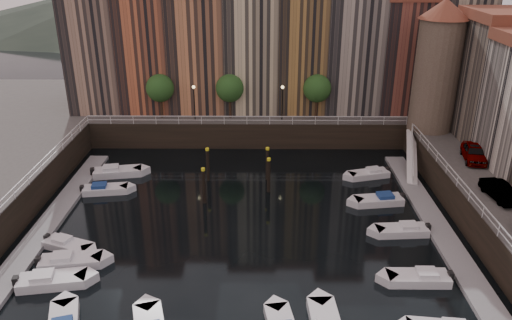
{
  "coord_description": "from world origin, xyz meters",
  "views": [
    {
      "loc": [
        1.48,
        -37.38,
        21.54
      ],
      "look_at": [
        1.13,
        4.0,
        3.76
      ],
      "focal_mm": 35.0,
      "sensor_mm": 36.0,
      "label": 1
    }
  ],
  "objects_px": {
    "car_b": "(499,192)",
    "boat_left_1": "(70,261)",
    "mooring_pilings": "(237,173)",
    "boat_left_2": "(67,245)",
    "car_a": "(474,154)",
    "gangway": "(412,154)",
    "corner_tower": "(437,64)",
    "boat_left_0": "(51,281)"
  },
  "relations": [
    {
      "from": "gangway",
      "to": "boat_left_1",
      "type": "xyz_separation_m",
      "value": [
        -29.51,
        -16.96,
        -1.55
      ]
    },
    {
      "from": "boat_left_1",
      "to": "car_a",
      "type": "height_order",
      "value": "car_a"
    },
    {
      "from": "mooring_pilings",
      "to": "car_a",
      "type": "xyz_separation_m",
      "value": [
        22.08,
        -0.15,
        2.12
      ]
    },
    {
      "from": "boat_left_0",
      "to": "car_b",
      "type": "xyz_separation_m",
      "value": [
        33.34,
        7.25,
        3.28
      ]
    },
    {
      "from": "boat_left_0",
      "to": "boat_left_2",
      "type": "distance_m",
      "value": 4.56
    },
    {
      "from": "corner_tower",
      "to": "car_a",
      "type": "bearing_deg",
      "value": -80.92
    },
    {
      "from": "boat_left_0",
      "to": "car_b",
      "type": "distance_m",
      "value": 34.28
    },
    {
      "from": "gangway",
      "to": "boat_left_1",
      "type": "height_order",
      "value": "gangway"
    },
    {
      "from": "boat_left_1",
      "to": "boat_left_2",
      "type": "bearing_deg",
      "value": 105.6
    },
    {
      "from": "gangway",
      "to": "boat_left_2",
      "type": "bearing_deg",
      "value": -154.2
    },
    {
      "from": "car_b",
      "to": "gangway",
      "type": "bearing_deg",
      "value": 98.27
    },
    {
      "from": "mooring_pilings",
      "to": "car_b",
      "type": "xyz_separation_m",
      "value": [
        21.11,
        -7.85,
        2.0
      ]
    },
    {
      "from": "gangway",
      "to": "car_a",
      "type": "distance_m",
      "value": 6.38
    },
    {
      "from": "mooring_pilings",
      "to": "boat_left_2",
      "type": "height_order",
      "value": "mooring_pilings"
    },
    {
      "from": "corner_tower",
      "to": "gangway",
      "type": "bearing_deg",
      "value": -122.8
    },
    {
      "from": "car_b",
      "to": "mooring_pilings",
      "type": "bearing_deg",
      "value": 152.33
    },
    {
      "from": "car_a",
      "to": "gangway",
      "type": "bearing_deg",
      "value": 145.54
    },
    {
      "from": "gangway",
      "to": "car_a",
      "type": "height_order",
      "value": "car_a"
    },
    {
      "from": "mooring_pilings",
      "to": "boat_left_1",
      "type": "height_order",
      "value": "mooring_pilings"
    },
    {
      "from": "boat_left_1",
      "to": "boat_left_0",
      "type": "bearing_deg",
      "value": -109.85
    },
    {
      "from": "boat_left_0",
      "to": "car_b",
      "type": "relative_size",
      "value": 1.24
    },
    {
      "from": "boat_left_2",
      "to": "car_a",
      "type": "xyz_separation_m",
      "value": [
        34.8,
        10.41,
        3.45
      ]
    },
    {
      "from": "car_b",
      "to": "boat_left_2",
      "type": "bearing_deg",
      "value": 177.31
    },
    {
      "from": "corner_tower",
      "to": "boat_left_0",
      "type": "bearing_deg",
      "value": -144.14
    },
    {
      "from": "gangway",
      "to": "car_a",
      "type": "relative_size",
      "value": 1.83
    },
    {
      "from": "boat_left_1",
      "to": "car_b",
      "type": "distance_m",
      "value": 33.39
    },
    {
      "from": "corner_tower",
      "to": "mooring_pilings",
      "type": "xyz_separation_m",
      "value": [
        -20.67,
        -8.68,
        -8.54
      ]
    },
    {
      "from": "car_a",
      "to": "boat_left_0",
      "type": "bearing_deg",
      "value": -145.82
    },
    {
      "from": "corner_tower",
      "to": "mooring_pilings",
      "type": "bearing_deg",
      "value": -157.23
    },
    {
      "from": "boat_left_0",
      "to": "car_a",
      "type": "xyz_separation_m",
      "value": [
        34.31,
        14.95,
        3.4
      ]
    },
    {
      "from": "mooring_pilings",
      "to": "car_a",
      "type": "relative_size",
      "value": 1.4
    },
    {
      "from": "mooring_pilings",
      "to": "boat_left_0",
      "type": "height_order",
      "value": "mooring_pilings"
    },
    {
      "from": "car_b",
      "to": "boat_left_1",
      "type": "bearing_deg",
      "value": -178.73
    },
    {
      "from": "car_a",
      "to": "car_b",
      "type": "distance_m",
      "value": 7.76
    },
    {
      "from": "car_a",
      "to": "car_b",
      "type": "bearing_deg",
      "value": -86.52
    },
    {
      "from": "boat_left_2",
      "to": "car_a",
      "type": "bearing_deg",
      "value": 38.1
    },
    {
      "from": "boat_left_2",
      "to": "car_b",
      "type": "xyz_separation_m",
      "value": [
        33.83,
        2.71,
        3.33
      ]
    },
    {
      "from": "mooring_pilings",
      "to": "car_a",
      "type": "bearing_deg",
      "value": -0.38
    },
    {
      "from": "gangway",
      "to": "boat_left_2",
      "type": "distance_m",
      "value": 33.9
    },
    {
      "from": "corner_tower",
      "to": "car_b",
      "type": "relative_size",
      "value": 3.48
    },
    {
      "from": "gangway",
      "to": "boat_left_2",
      "type": "height_order",
      "value": "gangway"
    },
    {
      "from": "corner_tower",
      "to": "boat_left_0",
      "type": "relative_size",
      "value": 2.8
    }
  ]
}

